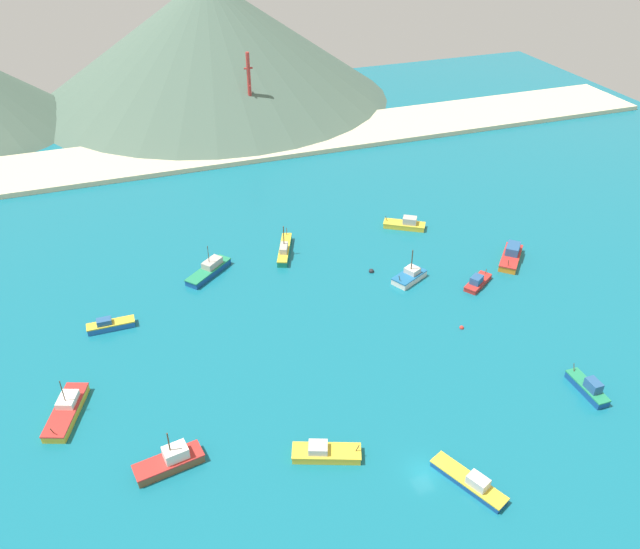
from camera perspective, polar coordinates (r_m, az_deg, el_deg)
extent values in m
cube|color=#146B7F|center=(104.20, 1.66, -5.17)|extent=(260.00, 280.00, 0.50)
cube|color=#1E5BA8|center=(109.67, -18.17, -4.39)|extent=(7.44, 2.02, 0.98)
cube|color=gold|center=(109.33, -18.22, -4.14)|extent=(7.59, 2.06, 0.20)
cube|color=#28568C|center=(109.06, -18.75, -4.00)|extent=(2.31, 1.50, 0.90)
cube|color=red|center=(117.95, 13.92, -0.75)|extent=(6.89, 5.57, 0.71)
cube|color=red|center=(117.70, 13.95, -0.57)|extent=(7.02, 5.68, 0.20)
cube|color=#28568C|center=(116.63, 13.83, -0.45)|extent=(2.85, 2.66, 1.29)
cylinder|color=#4C3823|center=(119.90, 14.60, 0.24)|extent=(0.45, 0.35, 0.98)
cube|color=gold|center=(133.45, 7.53, 4.35)|extent=(8.49, 6.72, 0.93)
cube|color=gold|center=(133.18, 7.55, 4.57)|extent=(8.66, 6.85, 0.20)
cube|color=#B2ADA3|center=(132.74, 8.02, 4.81)|extent=(3.42, 3.18, 1.39)
cylinder|color=#4C3823|center=(133.20, 5.96, 4.96)|extent=(0.54, 0.40, 1.26)
cube|color=orange|center=(126.31, 16.68, 1.37)|extent=(8.47, 8.86, 1.17)
cube|color=red|center=(125.97, 16.72, 1.64)|extent=(8.64, 9.04, 0.20)
cube|color=#28568C|center=(126.52, 16.87, 2.23)|extent=(4.25, 4.34, 1.56)
cylinder|color=#4C3823|center=(122.05, 16.49, 0.98)|extent=(0.54, 0.58, 1.58)
cube|color=brown|center=(85.94, -13.35, -16.16)|extent=(8.87, 4.24, 1.13)
cube|color=red|center=(85.44, -13.41, -15.87)|extent=(9.05, 4.33, 0.20)
cube|color=silver|center=(84.91, -12.79, -15.26)|extent=(3.30, 2.62, 1.56)
cylinder|color=#4C3823|center=(83.17, -13.39, -14.34)|extent=(0.18, 0.18, 2.99)
cube|color=silver|center=(116.73, 7.97, -0.29)|extent=(7.28, 5.75, 1.07)
cube|color=#1E669E|center=(116.38, 7.99, -0.02)|extent=(7.42, 5.86, 0.20)
cube|color=beige|center=(116.64, 8.26, 0.38)|extent=(2.99, 3.06, 0.99)
cylinder|color=#4C3823|center=(113.98, 7.13, -0.35)|extent=(0.61, 0.39, 1.45)
cylinder|color=#4C3823|center=(115.02, 8.22, 1.32)|extent=(0.19, 0.19, 3.94)
cube|color=#14478C|center=(118.94, -9.93, 0.21)|extent=(9.42, 8.56, 1.06)
cube|color=#238C5B|center=(118.60, -9.96, 0.47)|extent=(9.61, 8.73, 0.20)
cube|color=#B2ADA3|center=(119.02, -9.62, 1.03)|extent=(4.29, 4.07, 1.20)
cylinder|color=#4C3823|center=(117.31, -9.96, 1.81)|extent=(0.11, 0.11, 3.46)
cube|color=gold|center=(96.31, -21.73, -11.40)|extent=(6.48, 10.60, 1.12)
cube|color=red|center=(95.87, -21.81, -11.11)|extent=(6.61, 10.81, 0.20)
cube|color=silver|center=(96.32, -21.64, -10.35)|extent=(3.32, 3.83, 0.94)
cylinder|color=#4C3823|center=(92.51, -22.84, -12.76)|extent=(0.34, 0.65, 1.51)
cylinder|color=#4C3823|center=(94.44, -22.04, -9.62)|extent=(0.14, 0.14, 3.56)
cube|color=#14478C|center=(84.30, 13.11, -17.62)|extent=(6.17, 9.98, 0.75)
cube|color=gold|center=(83.94, 13.15, -17.41)|extent=(6.29, 10.18, 0.20)
cube|color=beige|center=(83.03, 13.95, -17.52)|extent=(2.61, 3.02, 1.26)
cube|color=gold|center=(84.98, 0.59, -15.75)|extent=(9.11, 5.67, 0.93)
cube|color=gold|center=(84.55, 0.59, -15.50)|extent=(9.29, 5.79, 0.20)
cube|color=beige|center=(84.10, -0.18, -15.21)|extent=(3.02, 2.80, 1.02)
cylinder|color=#4C3823|center=(84.21, 3.35, -15.27)|extent=(0.56, 0.31, 1.27)
cube|color=#198466|center=(123.77, -3.18, 2.17)|extent=(5.80, 10.68, 1.14)
cube|color=gold|center=(123.42, -3.19, 2.43)|extent=(5.91, 10.89, 0.20)
cube|color=#B2ADA3|center=(121.93, -3.26, 2.37)|extent=(2.50, 3.49, 1.14)
cylinder|color=#4C3823|center=(127.23, -3.00, 3.83)|extent=(0.36, 0.66, 1.54)
cylinder|color=#4C3823|center=(121.22, -3.27, 3.53)|extent=(0.19, 0.19, 3.80)
cube|color=#14478C|center=(100.77, 22.75, -9.40)|extent=(2.08, 7.29, 1.01)
cube|color=#238C5B|center=(100.38, 22.82, -9.15)|extent=(2.12, 7.44, 0.20)
cube|color=#28568C|center=(99.38, 23.25, -9.10)|extent=(1.54, 2.34, 1.51)
cylinder|color=#4C3823|center=(101.70, 21.76, -7.76)|extent=(0.12, 0.60, 1.37)
sphere|color=#232328|center=(118.44, 4.62, 0.29)|extent=(0.97, 0.97, 0.97)
sphere|color=red|center=(106.98, 12.54, -4.67)|extent=(0.73, 0.73, 0.73)
cube|color=beige|center=(172.00, -8.28, 11.23)|extent=(247.00, 23.25, 1.20)
cone|color=#4C6656|center=(207.68, -9.74, 20.01)|extent=(108.30, 108.30, 35.79)
cylinder|color=#B7332D|center=(175.70, -6.29, 15.58)|extent=(0.97, 0.97, 22.64)
cylinder|color=#B7332D|center=(173.63, -6.44, 17.85)|extent=(2.26, 0.49, 0.49)
cylinder|color=#B7332D|center=(174.89, -6.34, 16.43)|extent=(0.49, 1.81, 0.49)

